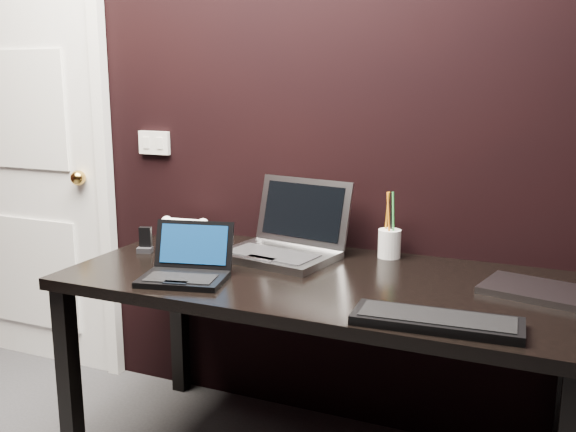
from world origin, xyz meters
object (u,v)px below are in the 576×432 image
at_px(door, 27,153).
at_px(ext_keyboard, 437,321).
at_px(pen_cup, 389,242).
at_px(closed_laptop, 535,290).
at_px(netbook, 186,269).
at_px(mobile_phone, 145,243).
at_px(silver_laptop, 285,243).
at_px(desk, 319,298).
at_px(desk_phone, 186,230).

distance_m(door, ext_keyboard, 2.22).
bearing_deg(pen_cup, closed_laptop, -23.15).
relative_size(netbook, mobile_phone, 3.33).
bearing_deg(mobile_phone, pen_cup, 18.70).
bearing_deg(netbook, silver_laptop, 64.05).
xyz_separation_m(door, silver_laptop, (1.44, -0.20, -0.25)).
relative_size(door, mobile_phone, 22.20).
bearing_deg(silver_laptop, mobile_phone, -163.33).
xyz_separation_m(netbook, silver_laptop, (0.19, 0.38, 0.02)).
bearing_deg(desk, ext_keyboard, -33.31).
relative_size(netbook, silver_laptop, 0.70).
bearing_deg(silver_laptop, door, 172.19).
relative_size(silver_laptop, pen_cup, 1.84).
height_order(door, mobile_phone, door).
bearing_deg(desk, netbook, -152.19).
xyz_separation_m(silver_laptop, closed_laptop, (0.88, -0.08, -0.04)).
bearing_deg(desk, pen_cup, 63.95).
xyz_separation_m(door, closed_laptop, (2.33, -0.28, -0.29)).
height_order(ext_keyboard, desk_phone, desk_phone).
distance_m(netbook, pen_cup, 0.76).
distance_m(door, mobile_phone, 1.03).
relative_size(door, pen_cup, 8.61).
xyz_separation_m(netbook, mobile_phone, (-0.33, 0.23, 0.00)).
xyz_separation_m(silver_laptop, desk_phone, (-0.48, 0.08, -0.01)).
height_order(ext_keyboard, mobile_phone, mobile_phone).
bearing_deg(closed_laptop, mobile_phone, -176.95).
distance_m(ext_keyboard, closed_laptop, 0.45).
relative_size(desk, pen_cup, 6.84).
bearing_deg(door, pen_cup, -1.74).
xyz_separation_m(desk, netbook, (-0.39, -0.21, 0.11)).
bearing_deg(pen_cup, mobile_phone, -161.30).
bearing_deg(door, ext_keyboard, -17.72).
distance_m(door, closed_laptop, 2.36).
relative_size(ext_keyboard, closed_laptop, 1.33).
distance_m(ext_keyboard, mobile_phone, 1.21).
distance_m(netbook, desk_phone, 0.55).
bearing_deg(netbook, desk, 27.81).
xyz_separation_m(door, pen_cup, (1.81, -0.05, -0.25)).
height_order(desk, ext_keyboard, ext_keyboard).
relative_size(desk_phone, mobile_phone, 2.24).
bearing_deg(mobile_phone, ext_keyboard, -15.18).
bearing_deg(pen_cup, silver_laptop, -158.48).
height_order(closed_laptop, desk_phone, desk_phone).
relative_size(desk, mobile_phone, 17.63).
bearing_deg(desk_phone, closed_laptop, -6.50).
distance_m(desk, netbook, 0.46).
height_order(netbook, desk_phone, netbook).
distance_m(silver_laptop, ext_keyboard, 0.81).
bearing_deg(desk_phone, netbook, -57.52).
distance_m(desk_phone, pen_cup, 0.85).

